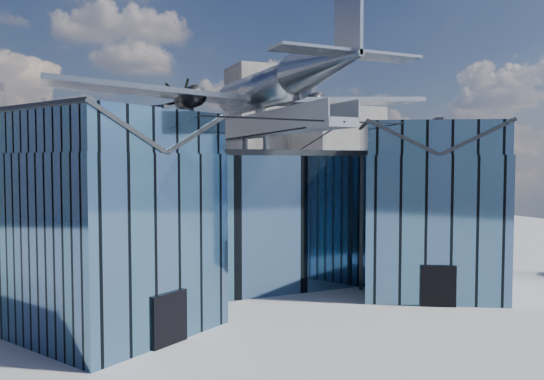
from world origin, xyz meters
name	(u,v)px	position (x,y,z in m)	size (l,w,h in m)	color
ground_plane	(285,304)	(0.00, 0.00, 0.00)	(120.00, 120.00, 0.00)	gray
museum	(251,210)	(0.00, 5.82, 5.54)	(32.88, 24.50, 17.60)	teal
bg_towers	(150,156)	(1.45, 50.49, 10.01)	(77.00, 24.50, 26.00)	gray
tree_side_e	(478,211)	(27.03, 10.60, 4.06)	(4.69, 4.69, 6.00)	#322414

